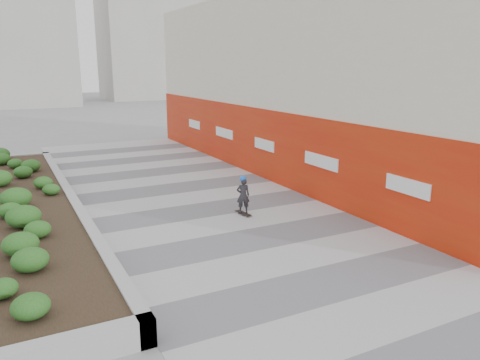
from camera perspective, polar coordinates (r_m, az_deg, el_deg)
name	(u,v)px	position (r m, az deg, el deg)	size (l,w,h in m)	color
ground	(288,263)	(11.94, 5.84, -9.98)	(160.00, 160.00, 0.00)	gray
walkway	(234,227)	(14.36, -0.71, -5.71)	(8.00, 36.00, 0.01)	#A8A8AD
building	(311,84)	(22.30, 8.66, 11.54)	(6.04, 24.08, 8.00)	beige
planter	(28,204)	(16.71, -24.42, -2.67)	(3.00, 18.00, 0.90)	#9E9EA0
distant_bldg_north_r	(150,14)	(72.60, -10.88, 19.27)	(14.00, 10.00, 24.00)	#ADAAA3
manhole_cover	(249,224)	(14.58, 1.05, -5.41)	(0.44, 0.44, 0.01)	#595654
skateboarder	(243,195)	(15.27, 0.38, -1.85)	(0.50, 0.74, 1.34)	beige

